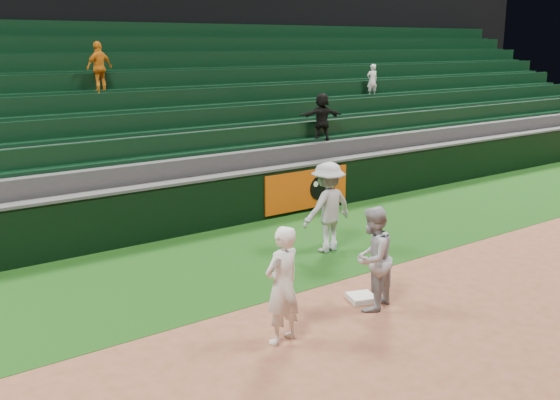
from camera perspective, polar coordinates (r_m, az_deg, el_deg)
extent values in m
plane|color=brown|center=(10.64, 6.56, -9.43)|extent=(70.00, 70.00, 0.00)
cube|color=#10360D|center=(12.85, -2.51, -5.11)|extent=(36.00, 4.20, 0.01)
cube|color=silver|center=(10.79, 7.44, -8.85)|extent=(0.53, 0.53, 0.09)
imported|color=white|center=(9.00, 0.21, -7.79)|extent=(0.71, 0.54, 1.76)
imported|color=#9FA3AA|center=(10.22, 8.43, -5.30)|extent=(1.02, 0.91, 1.72)
imported|color=#A5A8B3|center=(12.89, 4.38, -0.66)|extent=(1.26, 0.77, 1.89)
cube|color=black|center=(14.48, -7.34, -0.51)|extent=(36.00, 0.35, 1.20)
cube|color=#D84C0A|center=(15.94, 2.48, 0.95)|extent=(2.60, 0.05, 1.00)
cylinder|color=black|center=(16.16, 3.66, 1.12)|extent=(0.64, 0.02, 0.64)
cylinder|color=white|center=(16.03, 3.30, 1.45)|extent=(0.14, 0.02, 0.14)
cube|color=#424244|center=(14.34, -7.42, 1.89)|extent=(36.00, 0.40, 0.06)
cube|color=#323234|center=(15.05, -8.70, 0.89)|extent=(36.00, 0.85, 1.65)
cube|color=black|center=(15.07, -9.30, 5.05)|extent=(36.00, 0.14, 0.50)
cube|color=black|center=(14.95, -8.97, 4.17)|extent=(36.00, 0.45, 0.08)
cube|color=#323234|center=(15.75, -10.16, 2.25)|extent=(36.00, 0.85, 2.10)
cube|color=black|center=(15.77, -10.77, 7.03)|extent=(36.00, 0.14, 0.50)
cube|color=black|center=(15.64, -10.47, 6.22)|extent=(36.00, 0.45, 0.08)
cube|color=#323234|center=(16.46, -11.49, 3.51)|extent=(36.00, 0.85, 2.55)
cube|color=black|center=(16.49, -12.13, 8.85)|extent=(36.00, 0.14, 0.50)
cube|color=black|center=(16.35, -11.85, 8.08)|extent=(36.00, 0.45, 0.08)
cube|color=#323234|center=(17.19, -12.72, 4.65)|extent=(36.00, 0.85, 3.00)
cube|color=black|center=(17.23, -13.38, 10.50)|extent=(36.00, 0.14, 0.50)
cube|color=black|center=(17.09, -13.12, 9.78)|extent=(36.00, 0.45, 0.08)
cube|color=#323234|center=(17.93, -13.85, 5.70)|extent=(36.00, 0.85, 3.45)
cube|color=black|center=(18.00, -14.54, 12.01)|extent=(36.00, 0.14, 0.50)
cube|color=black|center=(17.85, -14.29, 11.34)|extent=(36.00, 0.45, 0.08)
cube|color=#323234|center=(18.69, -14.89, 6.66)|extent=(36.00, 0.85, 3.90)
cube|color=black|center=(18.79, -15.62, 13.39)|extent=(36.00, 0.14, 0.50)
cube|color=black|center=(18.63, -15.38, 12.76)|extent=(36.00, 0.45, 0.08)
cube|color=#323234|center=(19.45, -15.85, 7.55)|extent=(36.00, 0.85, 4.35)
cube|color=black|center=(19.59, -16.61, 14.66)|extent=(36.00, 0.14, 0.50)
cube|color=black|center=(19.42, -16.40, 14.06)|extent=(36.00, 0.45, 0.08)
imported|color=orange|center=(16.59, -16.19, 11.56)|extent=(0.81, 0.54, 1.28)
imported|color=black|center=(17.05, 3.84, 7.59)|extent=(1.26, 0.75, 1.29)
imported|color=silver|center=(20.57, 8.42, 10.75)|extent=(0.42, 0.32, 1.03)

